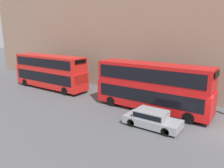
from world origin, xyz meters
TOP-DOWN VIEW (x-y plane):
  - ground_plane at (0.00, 0.00)m, footprint 200.00×200.00m
  - bus_leading at (1.60, 6.33)m, footprint 2.59×10.83m
  - bus_second_in_queue at (1.60, 20.67)m, footprint 2.59×11.00m
  - car_dark_sedan at (-1.80, 4.68)m, footprint 1.90×4.38m
  - pedestrian at (4.60, 19.01)m, footprint 0.36×0.36m

SIDE VIEW (x-z plane):
  - ground_plane at x=0.00m, z-range 0.00..0.00m
  - car_dark_sedan at x=-1.80m, z-range 0.04..1.40m
  - pedestrian at x=4.60m, z-range -0.07..1.77m
  - bus_second_in_queue at x=1.60m, z-range 0.23..4.55m
  - bus_leading at x=1.60m, z-range 0.22..4.68m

